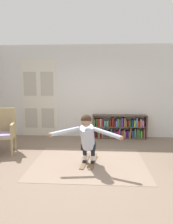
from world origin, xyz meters
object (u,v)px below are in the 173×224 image
wicker_chair (2,130)px  skis_pair (89,161)px  person_skier (87,136)px  bookshelf (119,128)px

wicker_chair → skis_pair: wicker_chair is taller
wicker_chair → person_skier: 2.26m
bookshelf → person_skier: 2.47m
person_skier → bookshelf: bearing=69.0°
bookshelf → skis_pair: 2.26m
wicker_chair → skis_pair: size_ratio=1.32×
person_skier → skis_pair: bearing=83.4°
bookshelf → wicker_chair: size_ratio=1.53×
bookshelf → skis_pair: (-0.85, -2.07, -0.30)m
bookshelf → person_skier: (-0.88, -2.29, 0.32)m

